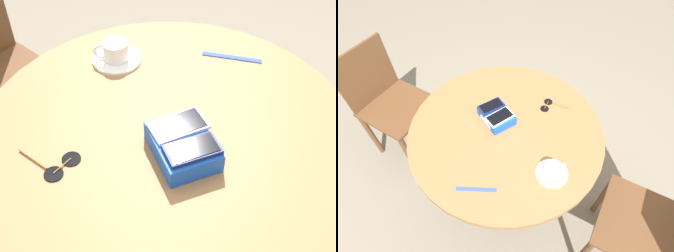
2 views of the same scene
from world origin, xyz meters
TOP-DOWN VIEW (x-y plane):
  - ground_plane at (0.00, 0.00)m, footprint 8.00×8.00m
  - round_table at (0.00, 0.00)m, footprint 0.98×0.98m
  - phone_box at (-0.07, -0.03)m, footprint 0.20×0.18m
  - phone_navy at (-0.11, -0.05)m, footprint 0.10×0.14m
  - phone_white at (-0.04, -0.02)m, footprint 0.12×0.15m
  - saucer at (0.30, 0.13)m, footprint 0.14×0.14m
  - coffee_cup at (0.30, 0.13)m, footprint 0.07×0.10m
  - lanyard_strap at (0.28, -0.21)m, footprint 0.07×0.17m
  - sunglasses at (-0.09, 0.26)m, footprint 0.10×0.15m
  - chair_near_window at (0.60, 0.62)m, footprint 0.61×0.61m
  - chair_far_side at (-0.67, -0.66)m, footprint 0.60×0.60m

SIDE VIEW (x-z plane):
  - ground_plane at x=0.00m, z-range 0.00..0.00m
  - chair_far_side at x=-0.67m, z-range 0.03..0.90m
  - chair_near_window at x=0.60m, z-range 0.03..0.92m
  - round_table at x=0.00m, z-range 0.27..1.06m
  - lanyard_strap at x=0.28m, z-range 0.79..0.79m
  - sunglasses at x=-0.09m, z-range 0.78..0.79m
  - saucer at x=0.30m, z-range 0.79..0.79m
  - phone_box at x=-0.07m, z-range 0.79..0.84m
  - coffee_cup at x=0.30m, z-range 0.79..0.85m
  - phone_white at x=-0.04m, z-range 0.84..0.85m
  - phone_navy at x=-0.11m, z-range 0.84..0.85m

